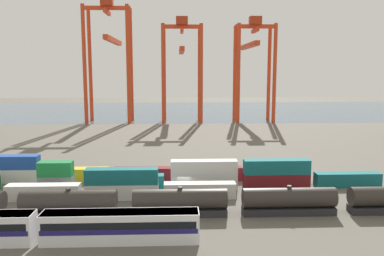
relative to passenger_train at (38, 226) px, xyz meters
name	(u,v)px	position (x,y,z in m)	size (l,w,h in m)	color
ground_plane	(181,149)	(18.66, 60.43, -2.14)	(420.00, 420.00, 0.00)	#5B564C
harbour_water	(179,110)	(18.66, 167.64, -2.14)	(400.00, 110.00, 0.01)	#475B6B
passenger_train	(38,226)	(0.00, 0.00, 0.00)	(40.26, 3.14, 3.90)	silver
freight_tank_row	(180,202)	(17.83, 8.86, -0.07)	(79.17, 2.93, 4.39)	#232326
shipping_container_2	(43,192)	(-4.89, 17.17, -0.84)	(12.10, 2.44, 2.60)	silver
shipping_container_3	(122,191)	(8.18, 17.17, -0.84)	(12.10, 2.44, 2.60)	silver
shipping_container_4	(122,176)	(8.18, 17.17, 1.76)	(12.10, 2.44, 2.60)	#146066
shipping_container_5	(200,190)	(21.25, 17.17, -0.84)	(12.10, 2.44, 2.60)	silver
shipping_container_7	(56,183)	(-4.41, 22.73, -0.84)	(6.04, 2.44, 2.60)	slate
shipping_container_8	(56,169)	(-4.41, 22.73, 1.76)	(6.04, 2.44, 2.60)	#197538
shipping_container_9	(131,182)	(8.97, 22.73, -0.84)	(12.10, 2.44, 2.60)	#146066
shipping_container_10	(204,181)	(22.35, 22.73, -0.84)	(12.10, 2.44, 2.60)	silver
shipping_container_11	(204,167)	(22.35, 22.73, 1.76)	(12.10, 2.44, 2.60)	silver
shipping_container_12	(276,180)	(35.73, 22.73, -0.84)	(12.10, 2.44, 2.60)	maroon
shipping_container_13	(277,167)	(35.73, 22.73, 1.76)	(12.10, 2.44, 2.60)	#146066
shipping_container_14	(347,180)	(49.11, 22.73, -0.84)	(12.10, 2.44, 2.60)	#146066
shipping_container_15	(8,175)	(-15.30, 28.30, -0.84)	(12.10, 2.44, 2.60)	silver
shipping_container_16	(7,162)	(-15.30, 28.30, 1.76)	(12.10, 2.44, 2.60)	#1C4299
shipping_container_17	(77,175)	(-2.14, 28.30, -0.84)	(12.10, 2.44, 2.60)	gold
shipping_container_18	(144,174)	(11.02, 28.30, -0.84)	(12.10, 2.44, 2.60)	maroon
shipping_container_19	(211,173)	(24.18, 28.30, -0.84)	(12.10, 2.44, 2.60)	maroon
shipping_container_20	(277,173)	(37.33, 28.30, -0.84)	(12.10, 2.44, 2.60)	silver
gantry_crane_west	(109,49)	(-10.36, 122.56, 28.02)	(18.87, 40.87, 50.40)	red
gantry_crane_central	(182,59)	(19.84, 121.75, 23.90)	(16.81, 33.81, 43.19)	red
gantry_crane_east	(253,58)	(50.04, 122.60, 24.66)	(16.42, 38.79, 43.39)	red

